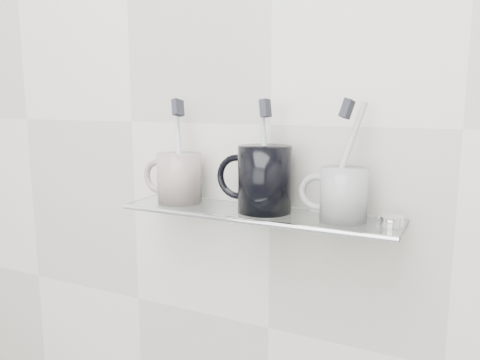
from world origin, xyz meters
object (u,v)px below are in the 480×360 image
Objects in this scene: mug_right at (344,194)px; mug_left at (179,178)px; shelf_glass at (256,214)px; mug_center at (265,179)px.

mug_left is at bearing 169.55° from mug_right.
shelf_glass is 0.17m from mug_left.
mug_right reaches higher than shelf_glass.
mug_right is at bearing 1.87° from shelf_glass.
mug_right is at bearing -17.83° from mug_left.
shelf_glass is at bearing -19.58° from mug_left.
shelf_glass is at bearing -150.16° from mug_center.
shelf_glass is 0.06m from mug_center.
mug_center is (0.01, 0.00, 0.06)m from shelf_glass.
mug_left is 1.09× the size of mug_right.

